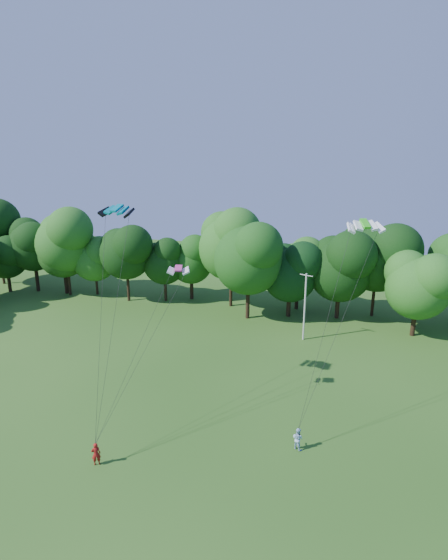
# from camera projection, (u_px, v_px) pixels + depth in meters

# --- Properties ---
(ground) EXTENTS (160.00, 160.00, 0.00)m
(ground) POSITION_uv_depth(u_px,v_px,m) (170.00, 522.00, 25.15)
(ground) COLOR #255216
(ground) RESTS_ON ground
(utility_pole) EXTENTS (1.48, 0.67, 7.83)m
(utility_pole) POSITION_uv_depth(u_px,v_px,m) (305.00, 306.00, 48.94)
(utility_pole) COLOR beige
(utility_pole) RESTS_ON ground
(kite_flyer_left) EXTENTS (0.73, 0.67, 1.67)m
(kite_flyer_left) POSITION_uv_depth(u_px,v_px,m) (96.00, 454.00, 29.60)
(kite_flyer_left) COLOR #A01714
(kite_flyer_left) RESTS_ON ground
(kite_flyer_right) EXTENTS (1.01, 0.94, 1.66)m
(kite_flyer_right) POSITION_uv_depth(u_px,v_px,m) (298.00, 438.00, 31.22)
(kite_flyer_right) COLOR #B1D7F5
(kite_flyer_right) RESTS_ON ground
(kite_teal) EXTENTS (2.80, 1.42, 0.55)m
(kite_teal) POSITION_uv_depth(u_px,v_px,m) (117.00, 208.00, 33.79)
(kite_teal) COLOR #04788B
(kite_teal) RESTS_ON ground
(kite_green) EXTENTS (2.90, 2.04, 0.65)m
(kite_green) POSITION_uv_depth(u_px,v_px,m) (365.00, 224.00, 32.56)
(kite_green) COLOR green
(kite_green) RESTS_ON ground
(kite_pink) EXTENTS (1.84, 1.25, 0.39)m
(kite_pink) POSITION_uv_depth(u_px,v_px,m) (178.00, 268.00, 33.48)
(kite_pink) COLOR #C53688
(kite_pink) RESTS_ON ground
(tree_back_west) EXTENTS (8.14, 8.14, 11.84)m
(tree_back_west) POSITION_uv_depth(u_px,v_px,m) (62.00, 246.00, 64.84)
(tree_back_west) COLOR #341F14
(tree_back_west) RESTS_ON ground
(tree_back_center) EXTENTS (7.67, 7.67, 11.16)m
(tree_back_center) POSITION_uv_depth(u_px,v_px,m) (290.00, 265.00, 55.39)
(tree_back_center) COLOR black
(tree_back_center) RESTS_ON ground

